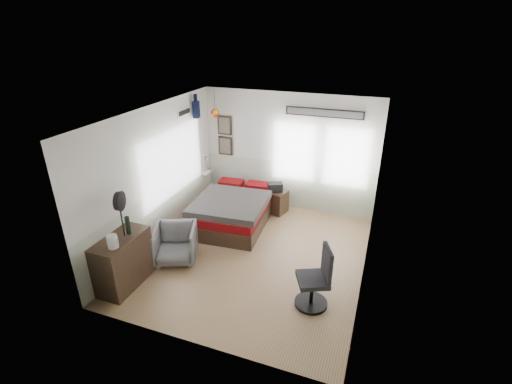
% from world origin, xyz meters
% --- Properties ---
extents(ground_plane, '(4.00, 4.50, 0.01)m').
position_xyz_m(ground_plane, '(0.00, 0.00, -0.01)').
color(ground_plane, '#8F6B4F').
extents(room_shell, '(4.02, 4.52, 2.71)m').
position_xyz_m(room_shell, '(-0.08, 0.19, 1.61)').
color(room_shell, silver).
rests_on(room_shell, ground_plane).
extents(wall_decor, '(3.55, 1.32, 1.44)m').
position_xyz_m(wall_decor, '(-1.10, 1.96, 2.10)').
color(wall_decor, '#322318').
rests_on(wall_decor, room_shell).
extents(bed, '(1.57, 2.11, 0.64)m').
position_xyz_m(bed, '(-0.86, 1.05, 0.31)').
color(bed, '#311F15').
rests_on(bed, ground_plane).
extents(dresser, '(0.48, 1.00, 0.90)m').
position_xyz_m(dresser, '(-1.74, -1.50, 0.45)').
color(dresser, '#311F15').
rests_on(dresser, ground_plane).
extents(armchair, '(0.96, 0.97, 0.68)m').
position_xyz_m(armchair, '(-1.31, -0.60, 0.34)').
color(armchair, gray).
rests_on(armchair, ground_plane).
extents(nightstand, '(0.61, 0.54, 0.52)m').
position_xyz_m(nightstand, '(-0.18, 1.88, 0.26)').
color(nightstand, '#311F15').
rests_on(nightstand, ground_plane).
extents(task_chair, '(0.61, 0.61, 1.03)m').
position_xyz_m(task_chair, '(1.36, -0.91, 0.42)').
color(task_chair, black).
rests_on(task_chair, ground_plane).
extents(kettle, '(0.19, 0.16, 0.21)m').
position_xyz_m(kettle, '(-1.64, -1.76, 1.01)').
color(kettle, silver).
rests_on(kettle, dresser).
extents(bottle, '(0.08, 0.08, 0.31)m').
position_xyz_m(bottle, '(-1.68, -1.33, 1.05)').
color(bottle, black).
rests_on(bottle, dresser).
extents(stand_fan, '(0.16, 0.31, 0.78)m').
position_xyz_m(stand_fan, '(-1.70, -1.41, 1.51)').
color(stand_fan, black).
rests_on(stand_fan, dresser).
extents(black_bag, '(0.39, 0.33, 0.19)m').
position_xyz_m(black_bag, '(-0.18, 1.88, 0.62)').
color(black_bag, black).
rests_on(black_bag, nightstand).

